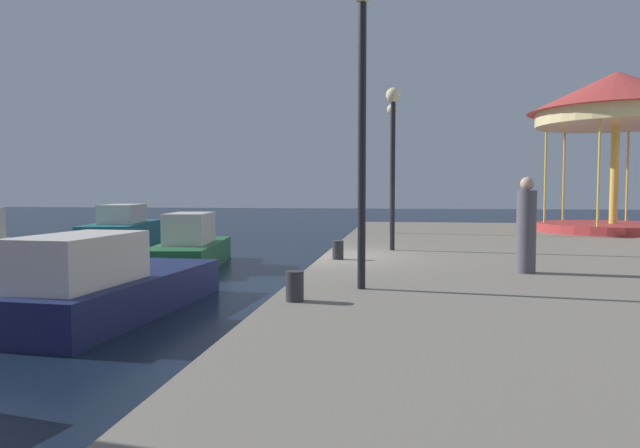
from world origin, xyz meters
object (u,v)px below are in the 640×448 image
lamp_post_near_edge (362,80)px  motorboat_teal (123,233)px  bollard_north (295,286)px  person_mid_promenade (526,228)px  motorboat_green (191,247)px  motorboat_navy (109,286)px  bollard_center (338,250)px  carousel (616,113)px  lamp_post_mid_promenade (393,138)px  lamp_post_far_end (392,145)px

lamp_post_near_edge → motorboat_teal: bearing=129.7°
bollard_north → person_mid_promenade: 4.82m
motorboat_green → bollard_north: size_ratio=12.46×
motorboat_navy → person_mid_promenade: size_ratio=3.15×
motorboat_teal → bollard_center: 12.26m
carousel → lamp_post_near_edge: bearing=-121.5°
carousel → lamp_post_near_edge: 15.38m
lamp_post_mid_promenade → carousel: bearing=44.0°
motorboat_navy → bollard_north: bearing=-29.3°
motorboat_navy → lamp_post_mid_promenade: size_ratio=1.36×
carousel → bollard_north: bearing=-121.9°
lamp_post_far_end → bollard_north: (-1.04, -12.46, -2.81)m
lamp_post_near_edge → bollard_north: size_ratio=11.37×
person_mid_promenade → motorboat_teal: bearing=142.3°
bollard_north → bollard_center: bearing=89.4°
bollard_north → lamp_post_mid_promenade: bearing=80.2°
lamp_post_far_end → bollard_center: size_ratio=11.04×
motorboat_teal → bollard_north: 15.77m
bollard_center → bollard_north: (-0.05, -4.70, 0.00)m
lamp_post_near_edge → lamp_post_mid_promenade: size_ratio=1.15×
lamp_post_near_edge → bollard_north: (-0.81, -1.09, -2.89)m
motorboat_green → lamp_post_near_edge: 10.10m
motorboat_green → motorboat_navy: size_ratio=0.92×
lamp_post_near_edge → bollard_center: (-0.75, 3.61, -2.89)m
person_mid_promenade → carousel: bearing=64.6°
motorboat_navy → carousel: (12.60, 12.04, 4.44)m
lamp_post_mid_promenade → bollard_center: 3.46m
lamp_post_far_end → bollard_center: 8.31m
motorboat_teal → lamp_post_mid_promenade: lamp_post_mid_promenade is taller
lamp_post_mid_promenade → lamp_post_far_end: size_ratio=0.90×
motorboat_navy → bollard_north: motorboat_navy is taller
lamp_post_near_edge → motorboat_navy: bearing=167.3°
carousel → lamp_post_mid_promenade: carousel is taller
motorboat_green → bollard_north: 10.04m
lamp_post_near_edge → person_mid_promenade: bearing=36.8°
lamp_post_far_end → bollard_north: 12.81m
bollard_center → motorboat_green: bearing=139.8°
carousel → lamp_post_far_end: bearing=-167.6°
motorboat_navy → lamp_post_mid_promenade: lamp_post_mid_promenade is taller
motorboat_navy → bollard_center: bearing=33.9°
motorboat_navy → bollard_north: (3.78, -2.12, 0.44)m
lamp_post_near_edge → lamp_post_mid_promenade: (0.36, 5.69, -0.35)m
bollard_center → bollard_north: bearing=-90.6°
lamp_post_mid_promenade → lamp_post_far_end: bearing=91.3°
person_mid_promenade → bollard_north: bearing=-138.6°
motorboat_green → carousel: size_ratio=0.84×
motorboat_navy → motorboat_green: bearing=98.7°
motorboat_teal → carousel: size_ratio=0.95×
lamp_post_mid_promenade → motorboat_navy: bearing=-136.8°
motorboat_navy → lamp_post_near_edge: 5.76m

